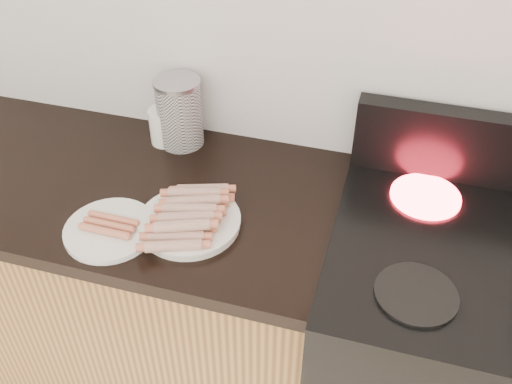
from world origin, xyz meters
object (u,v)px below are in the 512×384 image
(main_plate, at_px, (190,223))
(canister, at_px, (179,112))
(stove, at_px, (452,368))
(side_plate, at_px, (110,230))
(mug, at_px, (164,126))

(main_plate, xyz_separation_m, canister, (-0.15, 0.33, 0.09))
(stove, height_order, side_plate, side_plate)
(stove, bearing_deg, mug, 165.80)
(main_plate, distance_m, mug, 0.38)
(stove, xyz_separation_m, main_plate, (-0.72, -0.09, 0.45))
(stove, bearing_deg, main_plate, -173.13)
(stove, xyz_separation_m, canister, (-0.88, 0.24, 0.55))
(stove, relative_size, main_plate, 3.64)
(side_plate, bearing_deg, mug, 93.39)
(stove, relative_size, side_plate, 4.07)
(canister, relative_size, mug, 1.91)
(main_plate, height_order, side_plate, same)
(main_plate, height_order, canister, canister)
(side_plate, relative_size, canister, 1.09)
(main_plate, xyz_separation_m, side_plate, (-0.18, -0.08, -0.00))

